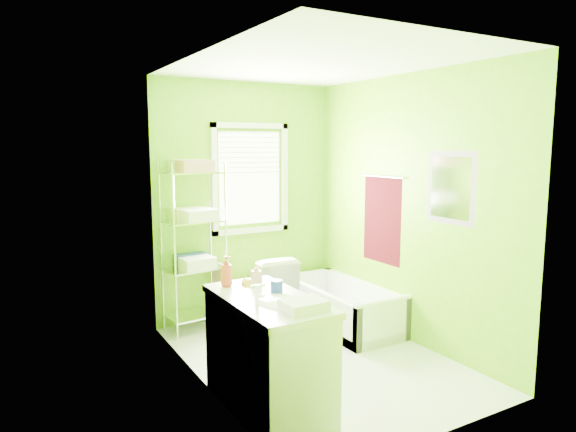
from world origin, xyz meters
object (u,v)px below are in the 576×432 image
toilet (268,289)px  wire_shelf_unit (195,227)px  bathtub (342,312)px  vanity (268,350)px

toilet → wire_shelf_unit: 1.03m
bathtub → wire_shelf_unit: 1.81m
bathtub → wire_shelf_unit: (-1.38, 0.68, 0.94)m
bathtub → vanity: bearing=-142.6°
vanity → wire_shelf_unit: wire_shelf_unit is taller
toilet → vanity: bearing=69.1°
bathtub → wire_shelf_unit: size_ratio=0.81×
toilet → bathtub: bearing=154.0°
bathtub → vanity: 1.90m
vanity → wire_shelf_unit: bearing=86.6°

